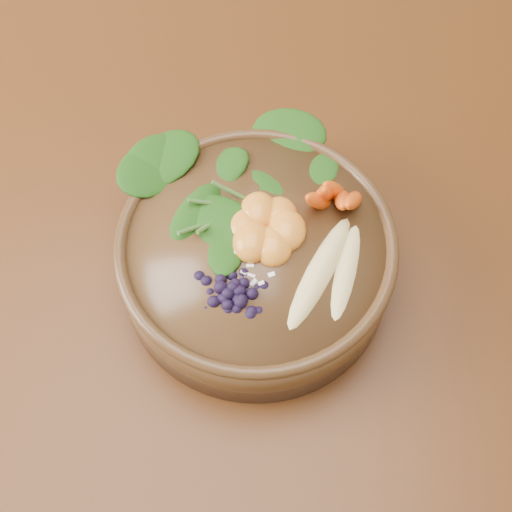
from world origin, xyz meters
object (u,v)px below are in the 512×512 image
banana_halves (334,265)px  stoneware_bowl (256,260)px  dining_table (73,197)px  carrot_cluster (337,182)px  mandarin_cluster (266,221)px  kale_heap (243,170)px  blueberry_pile (231,282)px

banana_halves → stoneware_bowl: bearing=-177.3°
dining_table → banana_halves: banana_halves is taller
stoneware_bowl → carrot_cluster: (0.08, 0.06, 0.08)m
carrot_cluster → mandarin_cluster: carrot_cluster is taller
dining_table → carrot_cluster: bearing=-14.5°
dining_table → carrot_cluster: carrot_cluster is taller
mandarin_cluster → kale_heap: bearing=117.3°
kale_heap → carrot_cluster: size_ratio=2.38×
banana_halves → blueberry_pile: bearing=-141.5°
dining_table → blueberry_pile: blueberry_pile is taller
carrot_cluster → blueberry_pile: carrot_cluster is taller
carrot_cluster → banana_halves: 0.09m
dining_table → banana_halves: size_ratio=10.13×
stoneware_bowl → carrot_cluster: bearing=35.4°
dining_table → mandarin_cluster: 0.36m
stoneware_bowl → banana_halves: 0.10m
dining_table → stoneware_bowl: bearing=-28.5°
kale_heap → blueberry_pile: 0.13m
dining_table → kale_heap: 0.32m
carrot_cluster → blueberry_pile: size_ratio=0.60×
kale_heap → stoneware_bowl: bearing=-74.1°
stoneware_bowl → banana_halves: banana_halves is taller
carrot_cluster → banana_halves: bearing=-66.9°
blueberry_pile → carrot_cluster: bearing=49.5°
banana_halves → blueberry_pile: blueberry_pile is taller
dining_table → mandarin_cluster: size_ratio=16.99×
carrot_cluster → banana_halves: (0.00, -0.08, -0.03)m
kale_heap → carrot_cluster: 0.10m
mandarin_cluster → blueberry_pile: (-0.03, -0.07, 0.00)m
kale_heap → mandarin_cluster: size_ratio=2.07×
dining_table → blueberry_pile: 0.37m
banana_halves → mandarin_cluster: mandarin_cluster is taller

